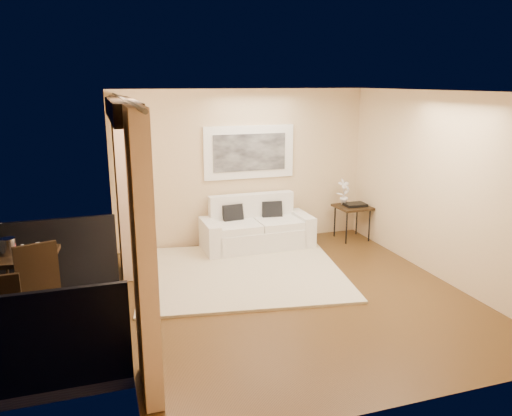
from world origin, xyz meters
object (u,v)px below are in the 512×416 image
sofa (256,230)px  side_table (352,209)px  ice_bucket (8,246)px  balcony_chair_far (37,278)px  balcony_chair_near (1,317)px  bistro_table (27,261)px  orchid (344,192)px

sofa → side_table: bearing=-3.5°
ice_bucket → balcony_chair_far: bearing=-54.2°
balcony_chair_near → bistro_table: bearing=78.2°
ice_bucket → side_table: bearing=15.2°
orchid → balcony_chair_far: size_ratio=0.45×
bistro_table → side_table: bearing=16.4°
side_table → ice_bucket: bearing=-164.8°
sofa → bistro_table: bearing=-155.3°
balcony_chair_far → ice_bucket: size_ratio=5.34×
sofa → bistro_table: 3.83m
side_table → bistro_table: size_ratio=0.78×
balcony_chair_far → ice_bucket: (-0.33, 0.46, 0.28)m
side_table → bistro_table: bistro_table is taller
sofa → orchid: (1.70, 0.05, 0.54)m
balcony_chair_far → balcony_chair_near: bearing=54.9°
side_table → balcony_chair_far: (-5.12, -1.93, 0.05)m
sofa → ice_bucket: 4.00m
balcony_chair_far → balcony_chair_near: balcony_chair_far is taller
balcony_chair_near → orchid: bearing=23.4°
orchid → bistro_table: size_ratio=0.59×
sofa → orchid: size_ratio=3.97×
bistro_table → balcony_chair_far: bearing=-70.9°
side_table → bistro_table: bearing=-163.6°
sofa → balcony_chair_far: 3.89m
orchid → side_table: bearing=-49.9°
balcony_chair_far → side_table: bearing=-175.3°
sofa → ice_bucket: ice_bucket is taller
side_table → balcony_chair_near: balcony_chair_near is taller
side_table → sofa: bearing=177.2°
balcony_chair_far → balcony_chair_near: (-0.27, -0.78, -0.07)m
orchid → bistro_table: bearing=-161.8°
bistro_table → balcony_chair_near: 1.18m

